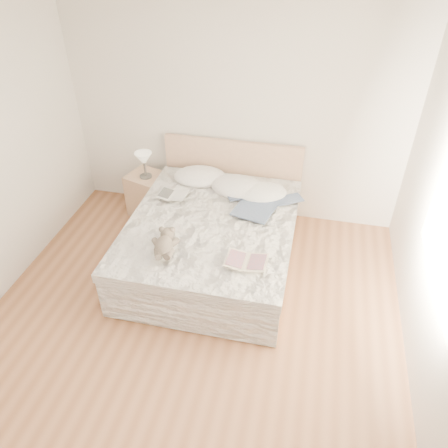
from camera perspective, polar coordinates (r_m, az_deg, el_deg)
The scene contains 13 objects.
floor at distance 4.23m, azimuth -5.28°, elevation -14.94°, with size 4.00×4.50×0.00m, color brown.
ceiling at distance 2.70m, azimuth -8.71°, elevation 23.43°, with size 4.00×4.50×0.00m, color white.
wall_back at distance 5.19m, azimuth 1.38°, elevation 14.57°, with size 4.00×0.02×2.70m, color silver.
bed at distance 4.82m, azimuth -1.34°, elevation -1.78°, with size 1.72×2.14×1.00m.
nightstand at distance 5.66m, azimuth -9.82°, elevation 3.82°, with size 0.45×0.40×0.56m, color tan.
table_lamp at distance 5.37m, azimuth -10.43°, elevation 8.24°, with size 0.24×0.24×0.33m.
pillow_left at distance 5.26m, azimuth -3.15°, elevation 6.23°, with size 0.63×0.44×0.19m, color white.
pillow_middle at distance 5.05m, azimuth 1.88°, elevation 4.87°, with size 0.66×0.46×0.20m, color white.
pillow_right at distance 4.96m, azimuth 5.01°, elevation 4.09°, with size 0.56×0.39×0.17m, color white.
blouse at distance 4.77m, azimuth 4.41°, elevation 2.48°, with size 0.63×0.67×0.03m, color #374562, non-canonical shape.
photo_book at distance 4.96m, azimuth -6.69°, elevation 3.78°, with size 0.34×0.23×0.03m, color silver.
childrens_book at distance 4.03m, azimuth 2.93°, elevation -4.92°, with size 0.40×0.27×0.03m, color beige.
teddy_bear at distance 4.15m, azimuth -7.81°, elevation -3.48°, with size 0.23×0.33×0.17m, color #665A4D, non-canonical shape.
Camera 1 is at (0.94, -2.46, 3.30)m, focal length 35.00 mm.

